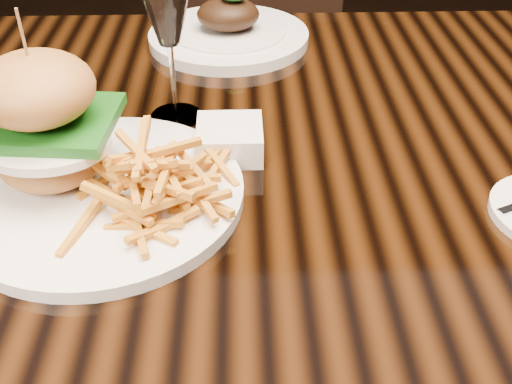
{
  "coord_description": "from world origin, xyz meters",
  "views": [
    {
      "loc": [
        -0.06,
        -0.61,
        1.14
      ],
      "look_at": [
        -0.04,
        -0.17,
        0.81
      ],
      "focal_mm": 42.0,
      "sensor_mm": 36.0,
      "label": 1
    }
  ],
  "objects_px": {
    "dining_table": "(285,196)",
    "burger_plate": "(90,158)",
    "wine_glass": "(167,14)",
    "far_dish": "(229,33)",
    "chair_far": "(249,32)"
  },
  "relations": [
    {
      "from": "dining_table",
      "to": "burger_plate",
      "type": "relative_size",
      "value": 5.29
    },
    {
      "from": "burger_plate",
      "to": "wine_glass",
      "type": "bearing_deg",
      "value": 85.01
    },
    {
      "from": "far_dish",
      "to": "chair_far",
      "type": "height_order",
      "value": "chair_far"
    },
    {
      "from": "burger_plate",
      "to": "far_dish",
      "type": "height_order",
      "value": "burger_plate"
    },
    {
      "from": "burger_plate",
      "to": "wine_glass",
      "type": "distance_m",
      "value": 0.21
    },
    {
      "from": "dining_table",
      "to": "wine_glass",
      "type": "xyz_separation_m",
      "value": [
        -0.14,
        0.08,
        0.22
      ]
    },
    {
      "from": "dining_table",
      "to": "far_dish",
      "type": "height_order",
      "value": "far_dish"
    },
    {
      "from": "dining_table",
      "to": "chair_far",
      "type": "height_order",
      "value": "chair_far"
    },
    {
      "from": "chair_far",
      "to": "wine_glass",
      "type": "bearing_deg",
      "value": -83.34
    },
    {
      "from": "burger_plate",
      "to": "wine_glass",
      "type": "height_order",
      "value": "burger_plate"
    },
    {
      "from": "burger_plate",
      "to": "far_dish",
      "type": "xyz_separation_m",
      "value": [
        0.14,
        0.42,
        -0.04
      ]
    },
    {
      "from": "dining_table",
      "to": "chair_far",
      "type": "distance_m",
      "value": 0.9
    },
    {
      "from": "far_dish",
      "to": "dining_table",
      "type": "bearing_deg",
      "value": -77.18
    },
    {
      "from": "dining_table",
      "to": "wine_glass",
      "type": "height_order",
      "value": "wine_glass"
    },
    {
      "from": "dining_table",
      "to": "far_dish",
      "type": "distance_m",
      "value": 0.34
    }
  ]
}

